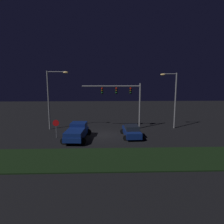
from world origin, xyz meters
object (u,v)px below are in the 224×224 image
Objects in this scene: pickup_truck at (77,131)px; street_lamp_left at (53,93)px; car_sedan at (131,131)px; street_lamp_right at (172,94)px; stop_sign at (56,125)px; traffic_signal_gantry at (123,95)px.

street_lamp_left reaches higher than pickup_truck.
car_sedan is 12.25m from street_lamp_left.
street_lamp_left is at bearing -179.95° from street_lamp_right.
pickup_truck reaches higher than car_sedan.
pickup_truck is 2.75m from stop_sign.
stop_sign is at bearing -164.11° from street_lamp_right.
street_lamp_left is at bearing 42.62° from pickup_truck.
traffic_signal_gantry reaches higher than stop_sign.
car_sedan is at bearing -22.30° from street_lamp_left.
street_lamp_right is at bearing -57.78° from car_sedan.
pickup_truck is at bearing 93.83° from car_sedan.
traffic_signal_gantry is at bearing 6.95° from car_sedan.
pickup_truck is at bearing -51.60° from street_lamp_left.
traffic_signal_gantry is 7.05m from street_lamp_right.
pickup_truck is 7.67m from street_lamp_left.
street_lamp_left reaches higher than traffic_signal_gantry.
pickup_truck is at bearing -13.26° from stop_sign.
street_lamp_left is 5.88m from stop_sign.
street_lamp_left reaches higher than street_lamp_right.
traffic_signal_gantry is (-0.71, 4.42, 4.16)m from car_sedan.
street_lamp_right is at bearing 15.89° from stop_sign.
car_sedan is 6.11m from traffic_signal_gantry.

